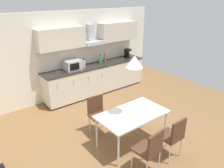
# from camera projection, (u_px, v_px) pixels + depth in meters

# --- Properties ---
(ground_plane) EXTENTS (8.50, 8.45, 0.02)m
(ground_plane) POSITION_uv_depth(u_px,v_px,m) (122.00, 143.00, 4.68)
(ground_plane) COLOR brown
(wall_back) EXTENTS (6.80, 0.10, 2.52)m
(wall_back) POSITION_uv_depth(u_px,v_px,m) (58.00, 57.00, 6.28)
(wall_back) COLOR silver
(wall_back) RESTS_ON ground_plane
(kitchen_counter) EXTENTS (3.41, 0.67, 0.92)m
(kitchen_counter) POSITION_uv_depth(u_px,v_px,m) (96.00, 78.00, 6.91)
(kitchen_counter) COLOR #333333
(kitchen_counter) RESTS_ON ground_plane
(backsplash_tile) EXTENTS (3.39, 0.02, 0.57)m
(backsplash_tile) POSITION_uv_depth(u_px,v_px,m) (90.00, 54.00, 6.85)
(backsplash_tile) COLOR silver
(backsplash_tile) RESTS_ON kitchen_counter
(upper_wall_cabinets) EXTENTS (3.39, 0.40, 0.58)m
(upper_wall_cabinets) POSITION_uv_depth(u_px,v_px,m) (92.00, 35.00, 6.51)
(upper_wall_cabinets) COLOR beige
(microwave) EXTENTS (0.48, 0.35, 0.28)m
(microwave) POSITION_uv_depth(u_px,v_px,m) (73.00, 65.00, 6.23)
(microwave) COLOR #ADADB2
(microwave) RESTS_ON kitchen_counter
(coffee_maker) EXTENTS (0.18, 0.19, 0.30)m
(coffee_maker) POSITION_uv_depth(u_px,v_px,m) (127.00, 53.00, 7.44)
(coffee_maker) COLOR black
(coffee_maker) RESTS_ON kitchen_counter
(bottle_brown) EXTENTS (0.06, 0.06, 0.31)m
(bottle_brown) POSITION_uv_depth(u_px,v_px,m) (105.00, 58.00, 6.92)
(bottle_brown) COLOR brown
(bottle_brown) RESTS_ON kitchen_counter
(bottle_white) EXTENTS (0.07, 0.07, 0.26)m
(bottle_white) POSITION_uv_depth(u_px,v_px,m) (84.00, 64.00, 6.45)
(bottle_white) COLOR white
(bottle_white) RESTS_ON kitchen_counter
(bottle_green) EXTENTS (0.07, 0.07, 0.30)m
(bottle_green) POSITION_uv_depth(u_px,v_px,m) (100.00, 59.00, 6.81)
(bottle_green) COLOR green
(bottle_green) RESTS_ON kitchen_counter
(dining_table) EXTENTS (1.40, 0.81, 0.73)m
(dining_table) POSITION_uv_depth(u_px,v_px,m) (132.00, 115.00, 4.38)
(dining_table) COLOR silver
(dining_table) RESTS_ON ground_plane
(chair_near_right) EXTENTS (0.40, 0.40, 0.87)m
(chair_near_right) POSITION_uv_depth(u_px,v_px,m) (173.00, 134.00, 4.04)
(chair_near_right) COLOR #4C2D1E
(chair_near_right) RESTS_ON ground_plane
(chair_far_left) EXTENTS (0.42, 0.42, 0.87)m
(chair_far_left) POSITION_uv_depth(u_px,v_px,m) (98.00, 111.00, 4.84)
(chair_far_left) COLOR #4C2D1E
(chair_far_left) RESTS_ON ground_plane
(chair_near_left) EXTENTS (0.43, 0.43, 0.87)m
(chair_near_left) POSITION_uv_depth(u_px,v_px,m) (150.00, 148.00, 3.69)
(chair_near_left) COLOR #4C2D1E
(chair_near_left) RESTS_ON ground_plane
(pendant_lamp) EXTENTS (0.32, 0.32, 0.22)m
(pendant_lamp) POSITION_uv_depth(u_px,v_px,m) (134.00, 62.00, 3.95)
(pendant_lamp) COLOR silver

